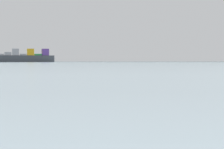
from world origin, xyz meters
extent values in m
cube|color=#3F444C|center=(-155.36, 727.02, 5.00)|extent=(148.79, 53.05, 10.01)
cube|color=#99999E|center=(-163.21, 725.53, 11.31)|extent=(14.43, 25.05, 2.60)
cube|color=#99999E|center=(-152.06, 727.65, 12.61)|extent=(14.43, 25.05, 5.20)
cube|color=#99999E|center=(-140.91, 729.77, 15.21)|extent=(14.43, 25.05, 10.40)
cube|color=#99999E|center=(-129.75, 731.88, 11.31)|extent=(14.43, 25.05, 2.60)
cube|color=gold|center=(-118.60, 734.00, 15.21)|extent=(14.43, 25.05, 10.40)
cube|color=#2D8C47|center=(-107.45, 736.12, 11.31)|extent=(14.43, 25.05, 2.60)
cube|color=#59388C|center=(-96.30, 738.24, 15.21)|extent=(14.43, 25.05, 10.40)
cube|color=#4C564C|center=(39.22, 1175.97, 12.98)|extent=(1039.34, 476.63, 25.96)
camera|label=1|loc=(-1.93, -11.28, 3.40)|focal=77.13mm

